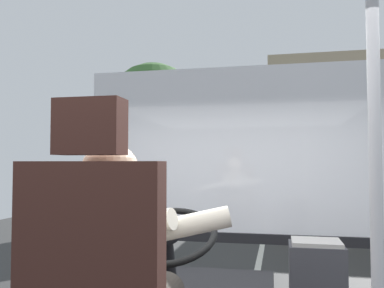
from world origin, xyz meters
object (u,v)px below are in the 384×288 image
(bus_driver, at_px, (117,271))
(parked_car_red, at_px, (359,185))
(handrail_pole, at_px, (375,159))
(parked_car_green, at_px, (380,193))

(bus_driver, bearing_deg, parked_car_red, 77.63)
(parked_car_red, bearing_deg, bus_driver, -102.37)
(bus_driver, relative_size, handrail_pole, 0.35)
(parked_car_green, xyz_separation_m, parked_car_red, (0.43, 6.65, -0.04))
(parked_car_green, relative_size, parked_car_red, 0.98)
(handrail_pole, xyz_separation_m, parked_car_red, (4.23, 23.38, -1.29))
(handrail_pole, distance_m, parked_car_green, 17.19)
(bus_driver, height_order, parked_car_red, bus_driver)
(handrail_pole, bearing_deg, parked_car_red, 79.75)
(bus_driver, xyz_separation_m, parked_car_green, (4.72, 16.82, -0.84))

